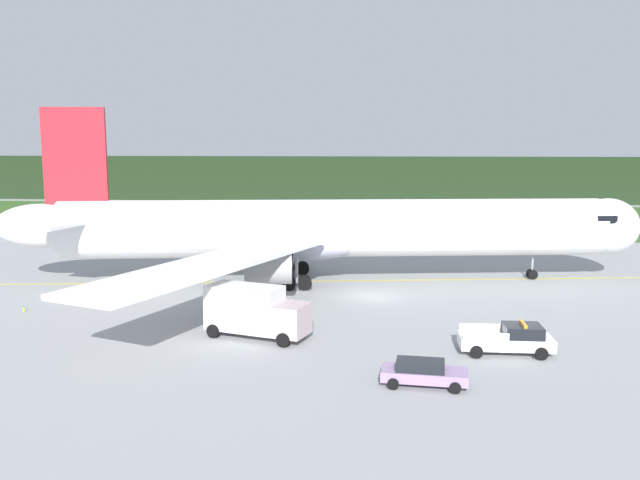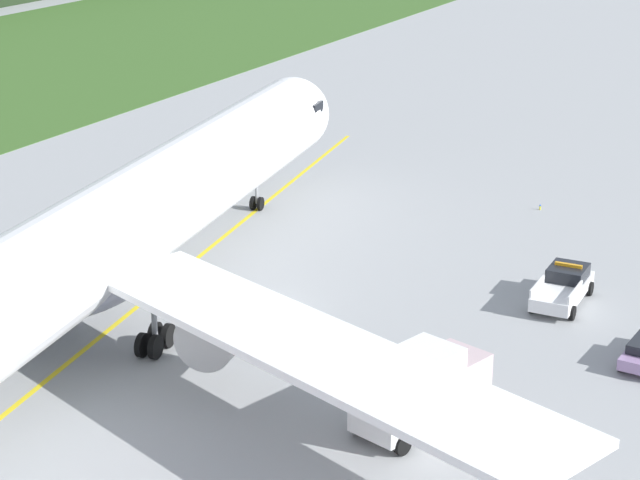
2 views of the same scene
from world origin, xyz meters
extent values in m
plane|color=#939697|center=(0.00, 0.00, 0.00)|extent=(320.00, 320.00, 0.00)
cube|color=yellow|center=(-3.81, 5.89, 0.00)|extent=(77.50, 13.01, 0.01)
cylinder|color=white|center=(-3.81, 5.89, 4.92)|extent=(49.25, 13.11, 5.23)
ellipsoid|color=white|center=(21.42, 10.04, 4.92)|extent=(6.53, 6.10, 5.23)
ellipsoid|color=#B3B5C7|center=(-6.23, 5.50, 3.48)|extent=(11.79, 7.21, 2.88)
cube|color=black|center=(20.19, 9.83, 5.84)|extent=(2.58, 5.20, 0.70)
cube|color=white|center=(-10.85, -9.03, 4.27)|extent=(13.11, 25.32, 0.35)
cylinder|color=#AAAAAA|center=(-8.23, -2.75, 2.88)|extent=(4.08, 3.34, 2.78)
cylinder|color=black|center=(-6.36, -2.44, 2.88)|extent=(0.53, 2.54, 2.56)
cylinder|color=gray|center=(14.58, 8.91, 1.60)|extent=(0.20, 0.20, 2.30)
cylinder|color=black|center=(14.54, 9.17, 0.45)|extent=(0.92, 0.36, 0.90)
cylinder|color=black|center=(14.62, 8.66, 0.45)|extent=(0.92, 0.36, 0.90)
cylinder|color=gray|center=(-7.77, 8.69, 1.75)|extent=(0.28, 0.28, 2.30)
cylinder|color=black|center=(-7.02, 8.46, 0.60)|extent=(1.23, 0.49, 1.20)
cylinder|color=black|center=(-7.14, 9.15, 0.60)|extent=(1.23, 0.49, 1.20)
cylinder|color=black|center=(-8.41, 8.23, 0.60)|extent=(1.23, 0.49, 1.20)
cylinder|color=black|center=(-8.52, 8.93, 0.60)|extent=(1.23, 0.49, 1.20)
cylinder|color=gray|center=(-6.67, 1.98, 1.75)|extent=(0.28, 0.28, 2.30)
cylinder|color=black|center=(-6.04, 2.44, 0.60)|extent=(1.23, 0.49, 1.20)
cylinder|color=black|center=(-5.92, 1.75, 0.60)|extent=(1.23, 0.49, 1.20)
cylinder|color=black|center=(-7.42, 2.21, 0.60)|extent=(1.23, 0.49, 1.20)
cylinder|color=black|center=(-7.30, 1.52, 0.60)|extent=(1.23, 0.49, 1.20)
cube|color=white|center=(8.37, -13.71, 0.73)|extent=(5.55, 2.23, 0.70)
cube|color=black|center=(9.35, -13.69, 1.43)|extent=(2.25, 1.98, 0.70)
cube|color=white|center=(7.02, -12.75, 1.31)|extent=(2.64, 0.16, 0.45)
cube|color=white|center=(7.07, -14.74, 1.31)|extent=(2.64, 0.16, 0.45)
cube|color=orange|center=(9.35, -13.69, 1.86)|extent=(0.24, 1.47, 0.16)
cylinder|color=black|center=(10.21, -12.60, 0.38)|extent=(0.77, 0.26, 0.76)
cylinder|color=black|center=(10.26, -14.73, 0.38)|extent=(0.77, 0.26, 0.76)
cylinder|color=black|center=(6.47, -12.69, 0.38)|extent=(0.77, 0.26, 0.76)
cylinder|color=black|center=(6.52, -14.83, 0.38)|extent=(0.77, 0.26, 0.76)
cube|color=#BDA3A8|center=(-4.81, -12.87, 1.45)|extent=(2.50, 2.84, 2.00)
cube|color=silver|center=(-8.04, -11.92, 1.90)|extent=(5.33, 3.68, 2.91)
cylinder|color=#99999E|center=(-7.11, -12.19, 0.36)|extent=(0.77, 0.31, 1.04)
cylinder|color=#99999E|center=(-8.97, -11.64, 0.36)|extent=(0.77, 0.31, 1.04)
cylinder|color=black|center=(-4.47, -11.72, 0.45)|extent=(0.94, 0.50, 0.90)
cylinder|color=black|center=(-5.15, -14.02, 0.45)|extent=(0.94, 0.50, 0.90)
cylinder|color=black|center=(-9.33, -10.28, 0.45)|extent=(0.94, 0.50, 0.90)
cylinder|color=black|center=(-10.01, -12.59, 0.45)|extent=(0.94, 0.50, 0.90)
cylinder|color=black|center=(1.77, -18.50, 0.30)|extent=(0.61, 0.22, 0.60)
cylinder|color=yellow|center=(23.39, -7.79, 0.13)|extent=(0.10, 0.10, 0.25)
sphere|color=blue|center=(23.39, -7.79, 0.30)|extent=(0.12, 0.12, 0.12)
camera|label=1|loc=(1.44, -52.21, 12.48)|focal=36.22mm
camera|label=2|loc=(-47.80, -28.72, 23.95)|focal=64.54mm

